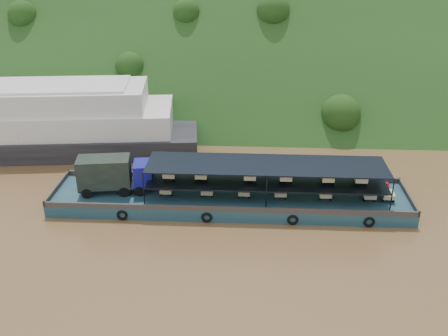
{
  "coord_description": "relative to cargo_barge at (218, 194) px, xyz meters",
  "views": [
    {
      "loc": [
        0.42,
        -42.22,
        24.72
      ],
      "look_at": [
        -2.0,
        3.0,
        3.2
      ],
      "focal_mm": 40.0,
      "sensor_mm": 36.0,
      "label": 1
    }
  ],
  "objects": [
    {
      "name": "hillside",
      "position": [
        2.5,
        34.79,
        -1.22
      ],
      "size": [
        140.0,
        39.6,
        39.6
      ],
      "primitive_type": "cube",
      "rotation": [
        0.79,
        0.0,
        0.0
      ],
      "color": "#1B3814",
      "rests_on": "ground"
    },
    {
      "name": "ground",
      "position": [
        2.5,
        -1.21,
        -1.22
      ],
      "size": [
        160.0,
        160.0,
        0.0
      ],
      "primitive_type": "plane",
      "color": "brown",
      "rests_on": "ground"
    },
    {
      "name": "cargo_barge",
      "position": [
        0.0,
        0.0,
        0.0
      ],
      "size": [
        35.0,
        7.18,
        4.88
      ],
      "color": "#16364D",
      "rests_on": "ground"
    },
    {
      "name": "passenger_ferry",
      "position": [
        -24.05,
        12.91,
        2.38
      ],
      "size": [
        41.89,
        14.78,
        8.3
      ],
      "rotation": [
        0.0,
        0.0,
        0.11
      ],
      "color": "black",
      "rests_on": "ground"
    }
  ]
}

